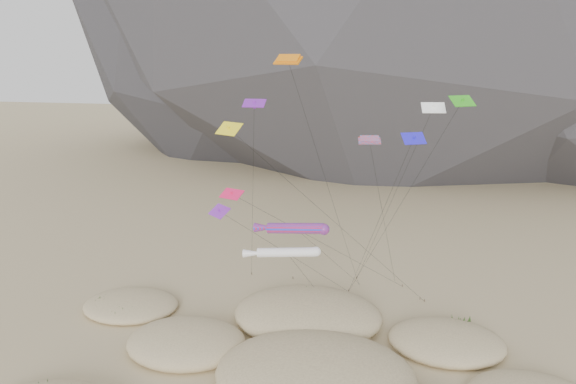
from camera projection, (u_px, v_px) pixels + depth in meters
The scene contains 8 objects.
dunes at pixel (288, 371), 47.67m from camera, with size 49.97×35.22×3.85m.
dune_grass at pixel (289, 372), 47.30m from camera, with size 41.87×29.72×1.62m.
kite_stakes at pixel (350, 288), 66.24m from camera, with size 21.26×7.55×0.30m.
rainbow_tube_kite at pixel (293, 228), 52.82m from camera, with size 9.23×15.00×11.84m.
white_tube_kite at pixel (283, 252), 53.49m from camera, with size 7.55×9.85×9.30m.
orange_parafoil at pixel (289, 63), 52.12m from camera, with size 7.62×11.98×26.97m.
multi_parafoil at pixel (370, 144), 48.44m from camera, with size 3.31×17.80×20.17m.
delta_kites at pixel (312, 149), 50.77m from camera, with size 24.06×20.14×23.56m.
Camera 1 is at (8.82, -38.23, 26.89)m, focal length 35.00 mm.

